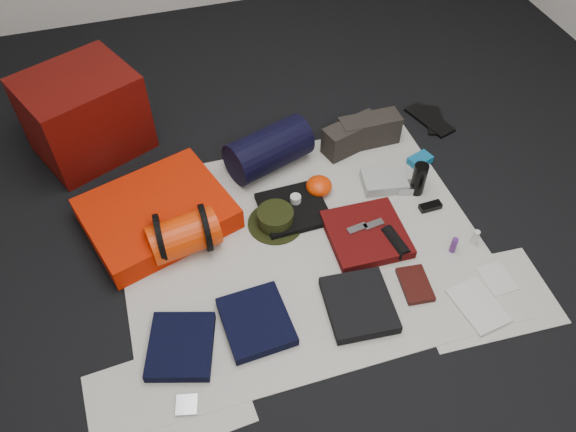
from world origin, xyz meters
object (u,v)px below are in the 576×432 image
object	(u,v)px
stuff_sack	(184,236)
compact_camera	(409,187)
navy_duffel	(269,149)
sleeping_pad	(157,213)
water_bottle	(419,179)
paperback_book	(415,284)
red_cabinet	(84,114)

from	to	relation	value
stuff_sack	compact_camera	world-z (taller)	stuff_sack
navy_duffel	sleeping_pad	bearing A→B (deg)	-179.43
water_bottle	paperback_book	xyz separation A→B (m)	(-0.25, -0.51, -0.07)
sleeping_pad	compact_camera	size ratio (longest dim) A/B	5.48
compact_camera	sleeping_pad	bearing A→B (deg)	-172.60
navy_duffel	water_bottle	bearing A→B (deg)	-50.64
sleeping_pad	stuff_sack	bearing A→B (deg)	-64.20
paperback_book	red_cabinet	bearing A→B (deg)	139.69
sleeping_pad	navy_duffel	world-z (taller)	navy_duffel
water_bottle	compact_camera	bearing A→B (deg)	155.23
stuff_sack	navy_duffel	bearing A→B (deg)	39.05
stuff_sack	water_bottle	xyz separation A→B (m)	(1.15, 0.02, -0.00)
red_cabinet	compact_camera	distance (m)	1.67
stuff_sack	water_bottle	world-z (taller)	stuff_sack
water_bottle	stuff_sack	bearing A→B (deg)	-179.07
navy_duffel	compact_camera	bearing A→B (deg)	-50.99
red_cabinet	stuff_sack	xyz separation A→B (m)	(0.34, -0.83, -0.12)
water_bottle	navy_duffel	bearing A→B (deg)	148.62
stuff_sack	red_cabinet	bearing A→B (deg)	112.55
navy_duffel	paperback_book	xyz separation A→B (m)	(0.39, -0.90, -0.10)
stuff_sack	compact_camera	distance (m)	1.12
stuff_sack	navy_duffel	world-z (taller)	navy_duffel
compact_camera	paperback_book	bearing A→B (deg)	-97.27
sleeping_pad	paperback_book	size ratio (longest dim) A/B	3.46
red_cabinet	paperback_book	xyz separation A→B (m)	(1.24, -1.32, -0.20)
water_bottle	red_cabinet	bearing A→B (deg)	151.57
red_cabinet	water_bottle	world-z (taller)	red_cabinet
red_cabinet	compact_camera	size ratio (longest dim) A/B	4.55
stuff_sack	paperback_book	distance (m)	1.03
sleeping_pad	navy_duffel	size ratio (longest dim) A/B	1.50
navy_duffel	water_bottle	distance (m)	0.75
compact_camera	paperback_book	size ratio (longest dim) A/B	0.63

